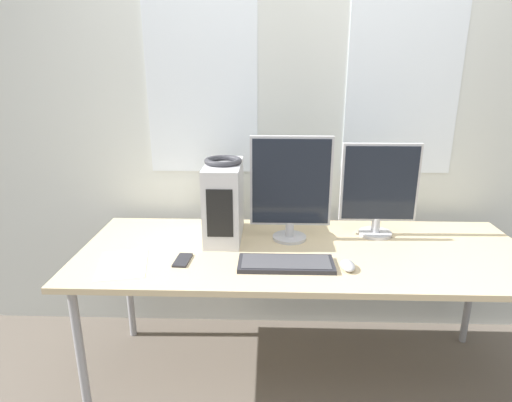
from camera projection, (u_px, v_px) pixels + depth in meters
The scene contains 10 objects.
wall_back at pixel (301, 110), 2.41m from camera, with size 8.00×0.07×2.70m.
desk at pixel (304, 258), 2.09m from camera, with size 2.17×0.83×0.74m.
pc_tower at pixel (224, 201), 2.18m from camera, with size 0.18×0.39×0.39m.
headphones at pixel (223, 161), 2.11m from camera, with size 0.19×0.19×0.03m.
monitor_main at pixel (291, 187), 2.12m from camera, with size 0.40×0.17×0.53m.
monitor_right_near at pixel (379, 188), 2.18m from camera, with size 0.39×0.17×0.49m.
keyboard at pixel (286, 264), 1.90m from camera, with size 0.43×0.17×0.02m.
mouse at pixel (348, 265), 1.87m from camera, with size 0.06×0.11×0.03m.
cell_phone at pixel (183, 260), 1.95m from camera, with size 0.07×0.14×0.01m.
paper_sheet_left at pixel (123, 264), 1.92m from camera, with size 0.27×0.34×0.00m.
Camera 1 is at (-0.17, -1.50, 1.58)m, focal length 30.00 mm.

